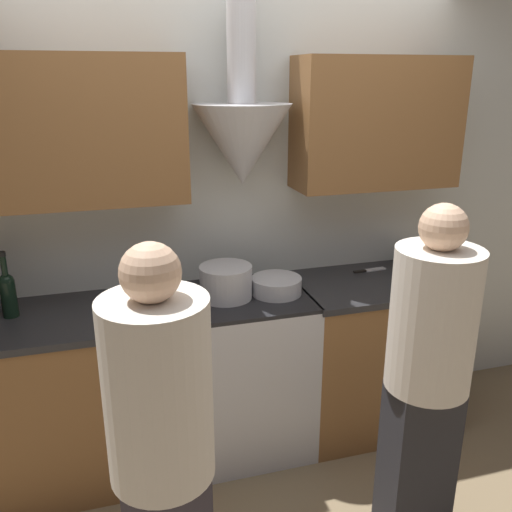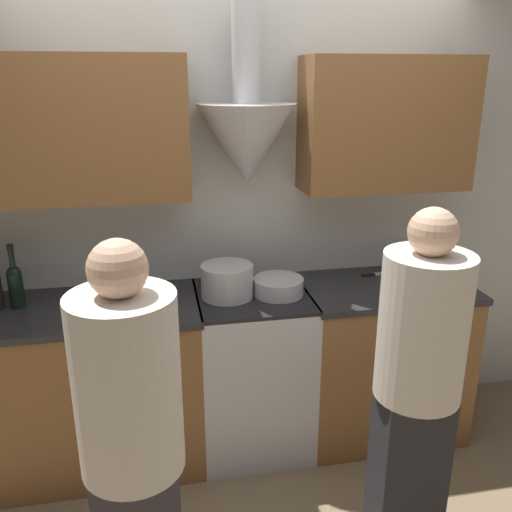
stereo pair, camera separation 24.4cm
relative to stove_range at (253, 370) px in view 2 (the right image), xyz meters
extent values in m
plane|color=#847051|center=(0.00, -0.32, -0.47)|extent=(12.00, 12.00, 0.00)
cube|color=silver|center=(0.00, 0.33, 0.83)|extent=(8.40, 0.06, 2.60)
cone|color=silver|center=(0.00, 0.16, 1.24)|extent=(0.52, 0.52, 0.41)
cylinder|color=silver|center=(0.00, 0.16, 1.76)|extent=(0.14, 0.14, 0.64)
cube|color=brown|center=(-0.98, 0.15, 1.33)|extent=(1.36, 0.32, 0.70)
cube|color=brown|center=(0.76, 0.15, 1.33)|extent=(0.92, 0.32, 0.70)
cube|color=brown|center=(-0.98, 0.00, -0.02)|extent=(1.36, 0.60, 0.90)
cube|color=#28282B|center=(-0.98, 0.00, 0.44)|extent=(1.39, 0.62, 0.03)
cube|color=brown|center=(0.76, 0.00, -0.02)|extent=(0.92, 0.60, 0.90)
cube|color=#28282B|center=(0.76, 0.00, 0.44)|extent=(0.94, 0.62, 0.03)
cube|color=silver|center=(0.00, 0.00, -0.01)|extent=(0.61, 0.60, 0.91)
cube|color=black|center=(0.00, -0.30, -0.05)|extent=(0.42, 0.01, 0.41)
cube|color=black|center=(0.00, 0.00, 0.45)|extent=(0.61, 0.60, 0.02)
cube|color=silver|center=(0.00, 0.27, 0.39)|extent=(0.61, 0.06, 0.10)
cylinder|color=black|center=(-1.20, 0.06, 0.55)|extent=(0.07, 0.07, 0.18)
sphere|color=black|center=(-1.20, 0.06, 0.65)|extent=(0.07, 0.07, 0.07)
cylinder|color=black|center=(-1.20, 0.06, 0.72)|extent=(0.03, 0.03, 0.11)
cylinder|color=black|center=(-1.20, 0.06, 0.78)|extent=(0.03, 0.03, 0.02)
cylinder|color=silver|center=(-0.14, 0.00, 0.55)|extent=(0.28, 0.28, 0.18)
cylinder|color=silver|center=(0.14, -0.03, 0.51)|extent=(0.27, 0.27, 0.09)
sphere|color=orange|center=(0.98, -0.04, 0.50)|extent=(0.07, 0.07, 0.07)
cylinder|color=silver|center=(1.04, 0.11, 0.51)|extent=(0.20, 0.20, 0.11)
cube|color=silver|center=(0.83, 0.16, 0.47)|extent=(0.13, 0.05, 0.01)
cube|color=black|center=(0.72, 0.15, 0.47)|extent=(0.08, 0.03, 0.01)
cylinder|color=silver|center=(-0.61, -1.09, 0.64)|extent=(0.34, 0.34, 0.62)
sphere|color=#E0B28E|center=(-0.61, -1.09, 1.04)|extent=(0.18, 0.18, 0.18)
cube|color=#28282D|center=(0.52, -0.88, -0.07)|extent=(0.30, 0.19, 0.81)
cylinder|color=silver|center=(0.52, -0.88, 0.64)|extent=(0.35, 0.35, 0.61)
sphere|color=#E0B28E|center=(0.52, -0.88, 1.03)|extent=(0.19, 0.19, 0.19)
camera|label=1|loc=(-0.73, -2.60, 1.58)|focal=38.00mm
camera|label=2|loc=(-0.49, -2.65, 1.58)|focal=38.00mm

